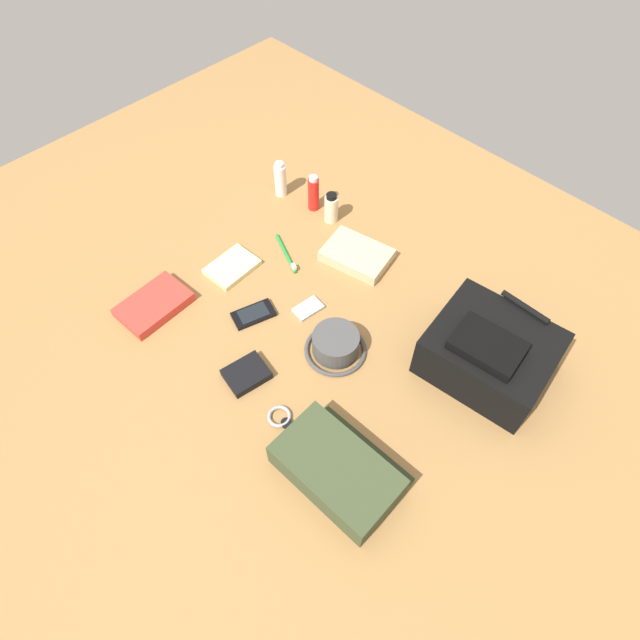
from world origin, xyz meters
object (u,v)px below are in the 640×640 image
at_px(sunscreen_spray, 313,193).
at_px(notepad, 232,267).
at_px(cell_phone, 253,314).
at_px(wristwatch, 280,417).
at_px(bucket_hat, 336,345).
at_px(folded_towel, 357,255).
at_px(media_player, 308,309).
at_px(backpack, 489,353).
at_px(toothpaste_tube, 280,179).
at_px(toiletry_pouch, 338,470).
at_px(lotion_bottle, 331,208).
at_px(wallet, 246,374).
at_px(toothbrush, 287,255).
at_px(paperback_novel, 154,305).

distance_m(sunscreen_spray, notepad, 0.37).
relative_size(cell_phone, wristwatch, 1.88).
relative_size(bucket_hat, cell_phone, 1.28).
relative_size(sunscreen_spray, folded_towel, 0.65).
bearing_deg(media_player, cell_phone, -127.44).
relative_size(backpack, toothpaste_tube, 2.64).
xyz_separation_m(bucket_hat, folded_towel, (-0.19, 0.29, -0.01)).
distance_m(toiletry_pouch, toothpaste_tube, 1.01).
bearing_deg(lotion_bottle, wallet, -66.39).
xyz_separation_m(media_player, wristwatch, (0.20, -0.29, 0.00)).
xyz_separation_m(backpack, toothbrush, (-0.67, -0.10, -0.07)).
bearing_deg(notepad, paperback_novel, -102.97).
height_order(toiletry_pouch, media_player, toiletry_pouch).
relative_size(sunscreen_spray, notepad, 0.87).
height_order(toiletry_pouch, wristwatch, toiletry_pouch).
distance_m(wallet, notepad, 0.39).
xyz_separation_m(media_player, folded_towel, (-0.03, 0.25, 0.01)).
height_order(backpack, notepad, backpack).
distance_m(lotion_bottle, wallet, 0.64).
bearing_deg(wristwatch, backpack, 60.35).
height_order(wallet, notepad, wallet).
relative_size(media_player, folded_towel, 0.45).
height_order(toiletry_pouch, bucket_hat, toiletry_pouch).
bearing_deg(cell_phone, paperback_novel, -140.78).
relative_size(toiletry_pouch, bucket_hat, 1.73).
distance_m(bucket_hat, toothpaste_tube, 0.67).
relative_size(paperback_novel, media_player, 2.30).
xyz_separation_m(backpack, toothpaste_tube, (-0.90, 0.09, -0.01)).
xyz_separation_m(backpack, lotion_bottle, (-0.69, 0.12, -0.02)).
distance_m(media_player, toothbrush, 0.22).
bearing_deg(toiletry_pouch, wristwatch, 178.59).
distance_m(toothpaste_tube, folded_towel, 0.39).
height_order(toothpaste_tube, sunscreen_spray, sunscreen_spray).
bearing_deg(bucket_hat, paperback_novel, -151.09).
relative_size(wristwatch, toothbrush, 0.44).
height_order(wallet, folded_towel, folded_towel).
height_order(sunscreen_spray, notepad, sunscreen_spray).
height_order(lotion_bottle, notepad, lotion_bottle).
relative_size(wristwatch, folded_towel, 0.36).
bearing_deg(lotion_bottle, toothpaste_tube, -172.20).
bearing_deg(sunscreen_spray, paperback_novel, -92.59).
bearing_deg(toothbrush, folded_towel, 42.25).
height_order(paperback_novel, notepad, paperback_novel).
bearing_deg(backpack, wristwatch, -119.65).
xyz_separation_m(bucket_hat, toothpaste_tube, (-0.58, 0.33, 0.03)).
distance_m(paperback_novel, wristwatch, 0.52).
relative_size(lotion_bottle, folded_towel, 0.53).
bearing_deg(toothpaste_tube, sunscreen_spray, 12.23).
distance_m(bucket_hat, paperback_novel, 0.55).
relative_size(toothpaste_tube, media_player, 1.42).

